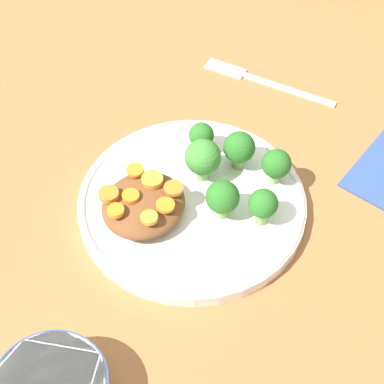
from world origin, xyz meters
The scene contains 18 objects.
ground_plane centered at (0.00, 0.00, 0.00)m, with size 4.00×4.00×0.00m, color #9E6638.
plate centered at (0.00, 0.00, 0.01)m, with size 0.28×0.28×0.02m.
stew_mound centered at (0.05, -0.04, 0.03)m, with size 0.11×0.10×0.03m, color brown.
broccoli_floret_0 centered at (-0.08, 0.02, 0.05)m, with size 0.04×0.04×0.05m.
broccoli_floret_1 centered at (-0.02, 0.09, 0.05)m, with size 0.04×0.04×0.05m.
broccoli_floret_2 centered at (0.00, 0.04, 0.05)m, with size 0.04×0.04×0.05m.
broccoli_floret_3 centered at (-0.04, -0.01, 0.05)m, with size 0.05×0.05×0.06m.
broccoli_floret_4 centered at (-0.08, 0.07, 0.05)m, with size 0.04×0.04×0.05m.
broccoli_floret_5 centered at (-0.08, -0.04, 0.04)m, with size 0.03×0.03×0.04m.
carrot_slice_0 centered at (0.02, -0.07, 0.05)m, with size 0.02×0.02×0.00m, color orange.
carrot_slice_1 centered at (0.07, -0.07, 0.05)m, with size 0.02×0.02×0.01m, color orange.
carrot_slice_2 centered at (0.07, -0.01, 0.05)m, with size 0.02×0.02×0.01m, color orange.
carrot_slice_3 centered at (0.02, -0.04, 0.05)m, with size 0.03×0.03×0.01m, color orange.
carrot_slice_4 centered at (0.02, -0.01, 0.05)m, with size 0.02×0.02×0.00m, color orange.
carrot_slice_5 centered at (0.06, -0.05, 0.05)m, with size 0.02×0.02×0.01m, color orange.
carrot_slice_6 centered at (0.09, -0.05, 0.05)m, with size 0.02×0.02×0.01m, color orange.
carrot_slice_7 centered at (0.05, -0.01, 0.05)m, with size 0.02×0.02×0.00m, color orange.
fork centered at (-0.26, -0.05, 0.00)m, with size 0.04×0.21×0.01m.
Camera 1 is at (0.42, 0.27, 0.63)m, focal length 60.00 mm.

